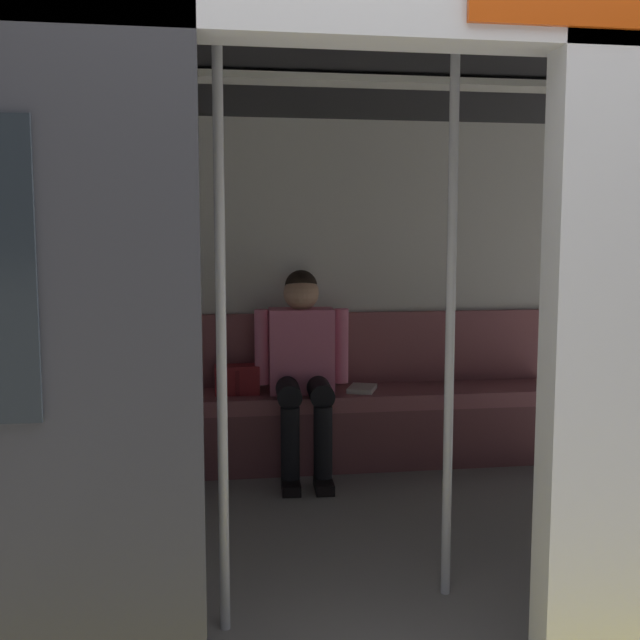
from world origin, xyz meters
name	(u,v)px	position (x,y,z in m)	size (l,w,h in m)	color
train_car	(301,214)	(0.06, -1.25, 1.48)	(6.40, 2.85, 2.21)	silver
bench_seat	(289,411)	(0.00, -2.34, 0.35)	(3.36, 0.44, 0.46)	#935156
person_seated	(302,358)	(-0.07, -2.28, 0.68)	(0.55, 0.69, 1.19)	pink
handbag	(237,380)	(0.31, -2.38, 0.54)	(0.26, 0.15, 0.17)	maroon
book	(362,389)	(-0.44, -2.35, 0.47)	(0.15, 0.22, 0.03)	silver
grab_pole_door	(221,339)	(0.43, -0.52, 1.04)	(0.04, 0.04, 2.07)	silver
grab_pole_far	(450,329)	(-0.43, -0.67, 1.04)	(0.04, 0.04, 2.07)	silver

